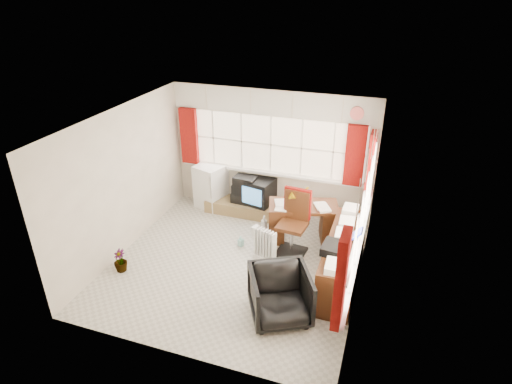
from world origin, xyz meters
TOP-DOWN VIEW (x-y plane):
  - ground at (0.00, 0.00)m, footprint 4.00×4.00m
  - room_walls at (0.00, 0.00)m, footprint 4.00×4.00m
  - window_back at (0.00, 1.94)m, footprint 3.70×0.12m
  - window_right at (1.94, 0.00)m, footprint 0.12×3.70m
  - curtains at (0.92, 0.93)m, footprint 3.83×3.83m
  - overhead_cabinets at (0.98, 0.98)m, footprint 3.98×3.98m
  - desk at (0.87, 1.16)m, footprint 1.34×0.91m
  - desk_lamp at (0.93, 0.99)m, footprint 0.19×0.17m
  - task_chair at (0.81, 0.76)m, footprint 0.53×0.55m
  - office_chair at (1.03, -0.92)m, footprint 1.10×1.11m
  - radiator at (0.43, 0.30)m, footprint 0.43×0.28m
  - credenza at (1.73, 0.20)m, footprint 0.50×2.00m
  - file_tray at (1.61, -0.18)m, footprint 0.33×0.41m
  - tv_bench at (-0.55, 1.72)m, footprint 1.40×0.50m
  - crt_tv at (-0.19, 1.79)m, footprint 0.66×0.63m
  - hifi_stack at (-0.44, 1.74)m, footprint 0.56×0.38m
  - mini_fridge at (-1.23, 1.80)m, footprint 0.67×0.68m
  - spray_bottle_a at (0.13, 1.17)m, footprint 0.14×0.14m
  - spray_bottle_b at (-0.12, 0.58)m, footprint 0.11×0.11m
  - flower_vase at (-1.72, -0.73)m, footprint 0.29×0.29m

SIDE VIEW (x-z plane):
  - ground at x=0.00m, z-range 0.00..0.00m
  - spray_bottle_b at x=-0.12m, z-range 0.00..0.19m
  - tv_bench at x=-0.55m, z-range 0.00..0.25m
  - spray_bottle_a at x=0.13m, z-range 0.00..0.33m
  - flower_vase at x=-1.72m, z-range 0.00..0.39m
  - radiator at x=0.43m, z-range -0.06..0.54m
  - office_chair at x=1.03m, z-range 0.00..0.75m
  - desk at x=0.87m, z-range 0.02..0.77m
  - credenza at x=1.73m, z-range -0.03..0.82m
  - mini_fridge at x=-1.23m, z-range 0.00..0.91m
  - crt_tv at x=-0.19m, z-range 0.25..0.76m
  - hifi_stack at x=-0.44m, z-range 0.23..0.79m
  - task_chair at x=0.81m, z-range 0.04..1.19m
  - file_tray at x=1.61m, z-range 0.75..0.88m
  - window_back at x=0.00m, z-range -0.85..2.75m
  - window_right at x=1.94m, z-range -0.85..2.75m
  - desk_lamp at x=0.93m, z-range 0.79..1.25m
  - curtains at x=0.92m, z-range 0.88..2.03m
  - room_walls at x=0.00m, z-range -0.50..3.50m
  - overhead_cabinets at x=0.98m, z-range 2.01..2.49m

